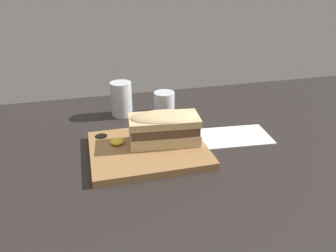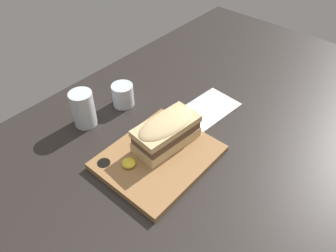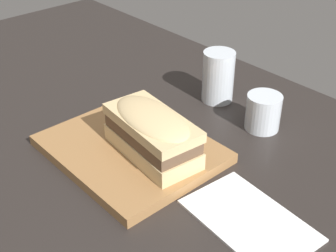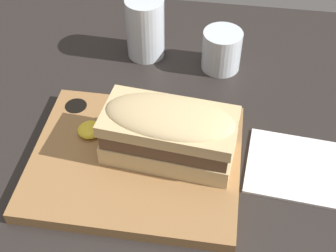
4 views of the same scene
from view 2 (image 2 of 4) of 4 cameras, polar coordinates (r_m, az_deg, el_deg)
dining_table at (r=92.23cm, az=2.25°, el=-4.79°), size 179.33×97.87×2.00cm
serving_board at (r=88.56cm, az=-1.70°, el=-5.47°), size 30.00×24.85×1.96cm
sandwich at (r=87.60cm, az=-0.29°, el=-0.88°), size 19.08×10.70×8.64cm
mustard_dollop at (r=85.54cm, az=-6.84°, el=-6.42°), size 3.67×3.67×1.47cm
water_glass at (r=99.78cm, az=-14.48°, el=2.59°), size 6.86×6.86×11.21cm
wine_glass at (r=105.93cm, az=-7.84°, el=5.18°), size 6.90×6.90×7.25cm
napkin at (r=105.27cm, az=6.88°, el=2.93°), size 20.84×14.07×0.40cm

